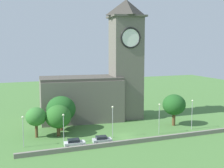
# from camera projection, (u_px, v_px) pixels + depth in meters

# --- Properties ---
(ground_plane) EXTENTS (200.00, 200.00, 0.00)m
(ground_plane) POSITION_uv_depth(u_px,v_px,m) (103.00, 121.00, 86.42)
(ground_plane) COLOR #477538
(church) EXTENTS (29.81, 13.92, 33.46)m
(church) POSITION_uv_depth(u_px,v_px,m) (101.00, 81.00, 88.26)
(church) COLOR #666056
(church) RESTS_ON ground
(quay_barrier) EXTENTS (50.10, 0.70, 0.92)m
(quay_barrier) POSITION_uv_depth(u_px,v_px,m) (135.00, 141.00, 67.55)
(quay_barrier) COLOR gray
(quay_barrier) RESTS_ON ground
(car_white) EXTENTS (4.52, 2.59, 1.64)m
(car_white) POSITION_uv_depth(u_px,v_px,m) (74.00, 143.00, 65.21)
(car_white) COLOR silver
(car_white) RESTS_ON ground
(car_silver) EXTENTS (4.28, 2.54, 1.64)m
(car_silver) POSITION_uv_depth(u_px,v_px,m) (102.00, 140.00, 67.31)
(car_silver) COLOR silver
(car_silver) RESTS_ON ground
(streetlamp_west_end) EXTENTS (0.44, 0.44, 6.57)m
(streetlamp_west_end) POSITION_uv_depth(u_px,v_px,m) (23.00, 126.00, 64.42)
(streetlamp_west_end) COLOR #9EA0A5
(streetlamp_west_end) RESTS_ON ground
(streetlamp_west_mid) EXTENTS (0.44, 0.44, 6.54)m
(streetlamp_west_mid) POSITION_uv_depth(u_px,v_px,m) (63.00, 124.00, 66.54)
(streetlamp_west_mid) COLOR #9EA0A5
(streetlamp_west_mid) RESTS_ON ground
(streetlamp_central) EXTENTS (0.44, 0.44, 7.35)m
(streetlamp_central) POSITION_uv_depth(u_px,v_px,m) (113.00, 117.00, 70.92)
(streetlamp_central) COLOR #9EA0A5
(streetlamp_central) RESTS_ON ground
(streetlamp_east_mid) EXTENTS (0.44, 0.44, 7.32)m
(streetlamp_east_mid) POSITION_uv_depth(u_px,v_px,m) (159.00, 114.00, 73.83)
(streetlamp_east_mid) COLOR #9EA0A5
(streetlamp_east_mid) RESTS_ON ground
(streetlamp_east_end) EXTENTS (0.44, 0.44, 7.47)m
(streetlamp_east_end) POSITION_uv_depth(u_px,v_px,m) (192.00, 110.00, 77.95)
(streetlamp_east_end) COLOR #9EA0A5
(streetlamp_east_end) RESTS_ON ground
(tree_churchyard) EXTENTS (5.95, 5.95, 7.24)m
(tree_churchyard) POSITION_uv_depth(u_px,v_px,m) (58.00, 117.00, 72.41)
(tree_churchyard) COLOR brown
(tree_churchyard) RESTS_ON ground
(tree_riverside_east) EXTENTS (5.99, 5.99, 8.22)m
(tree_riverside_east) POSITION_uv_depth(u_px,v_px,m) (174.00, 105.00, 81.60)
(tree_riverside_east) COLOR brown
(tree_riverside_east) RESTS_ON ground
(tree_riverside_west) EXTENTS (4.70, 4.70, 6.98)m
(tree_riverside_west) POSITION_uv_depth(u_px,v_px,m) (36.00, 117.00, 71.18)
(tree_riverside_west) COLOR brown
(tree_riverside_west) RESTS_ON ground
(tree_by_tower) EXTENTS (7.13, 7.13, 8.55)m
(tree_by_tower) POSITION_uv_depth(u_px,v_px,m) (61.00, 109.00, 76.91)
(tree_by_tower) COLOR brown
(tree_by_tower) RESTS_ON ground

